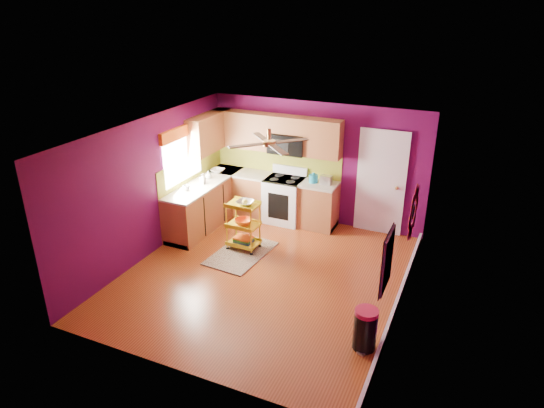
% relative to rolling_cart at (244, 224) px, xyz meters
% --- Properties ---
extents(ground, '(5.00, 5.00, 0.00)m').
position_rel_rolling_cart_xyz_m(ground, '(0.75, -0.71, -0.52)').
color(ground, maroon).
rests_on(ground, ground).
extents(room_envelope, '(4.54, 5.04, 2.52)m').
position_rel_rolling_cart_xyz_m(room_envelope, '(0.78, -0.71, 1.11)').
color(room_envelope, '#52093D').
rests_on(room_envelope, ground).
extents(lower_cabinets, '(2.81, 2.31, 0.94)m').
position_rel_rolling_cart_xyz_m(lower_cabinets, '(-0.59, 1.11, -0.09)').
color(lower_cabinets, brown).
rests_on(lower_cabinets, ground).
extents(electric_range, '(0.76, 0.66, 1.13)m').
position_rel_rolling_cart_xyz_m(electric_range, '(0.20, 1.46, -0.04)').
color(electric_range, white).
rests_on(electric_range, ground).
extents(upper_cabinetry, '(2.80, 2.30, 1.26)m').
position_rel_rolling_cart_xyz_m(upper_cabinetry, '(-0.49, 1.46, 1.27)').
color(upper_cabinetry, brown).
rests_on(upper_cabinetry, ground).
extents(left_window, '(0.08, 1.35, 1.08)m').
position_rel_rolling_cart_xyz_m(left_window, '(-1.46, 0.34, 1.21)').
color(left_window, white).
rests_on(left_window, ground).
extents(panel_door, '(0.95, 0.11, 2.15)m').
position_rel_rolling_cart_xyz_m(panel_door, '(2.11, 1.76, 0.50)').
color(panel_door, white).
rests_on(panel_door, ground).
extents(right_wall_art, '(0.04, 2.74, 1.04)m').
position_rel_rolling_cart_xyz_m(right_wall_art, '(2.98, -1.05, 0.92)').
color(right_wall_art, black).
rests_on(right_wall_art, ground).
extents(ceiling_fan, '(1.01, 1.01, 0.26)m').
position_rel_rolling_cart_xyz_m(ceiling_fan, '(0.75, -0.51, 1.77)').
color(ceiling_fan, '#BF8C3F').
rests_on(ceiling_fan, ground).
extents(shag_rug, '(0.96, 1.45, 0.02)m').
position_rel_rolling_cart_xyz_m(shag_rug, '(0.04, -0.20, -0.51)').
color(shag_rug, black).
rests_on(shag_rug, ground).
extents(rolling_cart, '(0.58, 0.43, 1.02)m').
position_rel_rolling_cart_xyz_m(rolling_cart, '(0.00, 0.00, 0.00)').
color(rolling_cart, gold).
rests_on(rolling_cart, ground).
extents(trash_can, '(0.40, 0.40, 0.60)m').
position_rel_rolling_cart_xyz_m(trash_can, '(2.75, -1.82, -0.22)').
color(trash_can, black).
rests_on(trash_can, ground).
extents(teal_kettle, '(0.18, 0.18, 0.21)m').
position_rel_rolling_cart_xyz_m(teal_kettle, '(0.81, 1.51, 0.50)').
color(teal_kettle, teal).
rests_on(teal_kettle, lower_cabinets).
extents(toaster, '(0.22, 0.15, 0.18)m').
position_rel_rolling_cart_xyz_m(toaster, '(1.07, 1.51, 0.51)').
color(toaster, beige).
rests_on(toaster, lower_cabinets).
extents(soap_bottle_a, '(0.10, 0.10, 0.21)m').
position_rel_rolling_cart_xyz_m(soap_bottle_a, '(-1.17, 0.53, 0.52)').
color(soap_bottle_a, '#EA3F72').
rests_on(soap_bottle_a, lower_cabinets).
extents(soap_bottle_b, '(0.13, 0.13, 0.16)m').
position_rel_rolling_cart_xyz_m(soap_bottle_b, '(-1.23, 0.84, 0.50)').
color(soap_bottle_b, white).
rests_on(soap_bottle_b, lower_cabinets).
extents(counter_dish, '(0.28, 0.28, 0.07)m').
position_rel_rolling_cart_xyz_m(counter_dish, '(-1.25, 1.26, 0.45)').
color(counter_dish, white).
rests_on(counter_dish, lower_cabinets).
extents(counter_cup, '(0.13, 0.13, 0.11)m').
position_rel_rolling_cart_xyz_m(counter_cup, '(-1.27, 0.09, 0.47)').
color(counter_cup, white).
rests_on(counter_cup, lower_cabinets).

